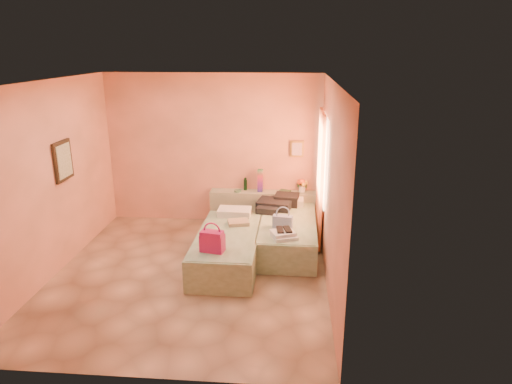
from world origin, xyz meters
TOP-DOWN VIEW (x-y plane):
  - ground at (0.00, 0.00)m, footprint 4.50×4.50m
  - room_walls at (0.21, 0.57)m, footprint 4.02×4.51m
  - headboard_ledge at (0.98, 2.10)m, footprint 2.05×0.30m
  - bed_left at (0.51, 0.40)m, footprint 0.92×2.01m
  - bed_right at (1.41, 1.05)m, footprint 0.92×2.01m
  - water_bottle at (0.60, 2.17)m, footprint 0.07×0.07m
  - rainbow_box at (0.89, 2.10)m, footprint 0.10×0.10m
  - small_dish at (0.47, 2.04)m, footprint 0.17×0.17m
  - green_book at (1.35, 2.10)m, footprint 0.23×0.20m
  - flower_vase at (1.67, 2.15)m, footprint 0.23×0.23m
  - magenta_handbag at (0.39, -0.24)m, footprint 0.36×0.24m
  - khaki_garment at (0.63, 0.81)m, footprint 0.38×0.34m
  - clothes_pile at (1.23, 1.62)m, footprint 0.67×0.67m
  - blue_handbag at (1.34, 0.71)m, footprint 0.33×0.18m
  - towel_stack at (1.38, 0.30)m, footprint 0.43×0.40m
  - sandal_pair at (1.37, 0.35)m, footprint 0.22×0.27m

SIDE VIEW (x-z plane):
  - ground at x=0.00m, z-range 0.00..0.00m
  - bed_left at x=0.51m, z-range 0.00..0.50m
  - bed_right at x=1.41m, z-range 0.00..0.50m
  - headboard_ledge at x=0.98m, z-range 0.00..0.65m
  - khaki_garment at x=0.63m, z-range 0.50..0.56m
  - towel_stack at x=1.38m, z-range 0.50..0.60m
  - clothes_pile at x=1.23m, z-range 0.50..0.69m
  - blue_handbag at x=1.34m, z-range 0.50..0.70m
  - sandal_pair at x=1.37m, z-range 0.60..0.63m
  - magenta_handbag at x=0.39m, z-range 0.50..0.81m
  - green_book at x=1.35m, z-range 0.65..0.68m
  - small_dish at x=0.47m, z-range 0.65..0.68m
  - water_bottle at x=0.60m, z-range 0.65..0.88m
  - flower_vase at x=1.67m, z-range 0.65..0.94m
  - rainbow_box at x=0.89m, z-range 0.65..1.08m
  - room_walls at x=0.21m, z-range 0.38..3.19m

